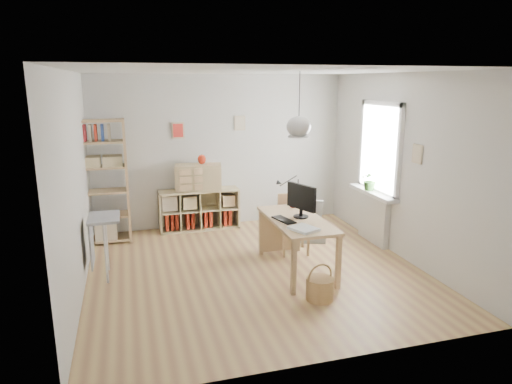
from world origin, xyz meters
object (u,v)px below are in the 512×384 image
object	(u,v)px
tall_bookshelf	(102,177)
storage_chest	(307,227)
monitor	(301,199)
drawer_chest	(198,177)
desk	(297,225)
chair	(293,220)
cube_shelf	(198,212)

from	to	relation	value
tall_bookshelf	storage_chest	bearing A→B (deg)	-13.48
monitor	drawer_chest	size ratio (longest dim) A/B	0.64
desk	tall_bookshelf	distance (m)	3.27
chair	storage_chest	world-z (taller)	chair
tall_bookshelf	desk	bearing A→B (deg)	-37.01
desk	chair	world-z (taller)	chair
cube_shelf	drawer_chest	xyz separation A→B (m)	(0.02, -0.04, 0.65)
tall_bookshelf	drawer_chest	world-z (taller)	tall_bookshelf
cube_shelf	chair	xyz separation A→B (m)	(1.24, -1.52, 0.21)
desk	tall_bookshelf	world-z (taller)	tall_bookshelf
tall_bookshelf	chair	size ratio (longest dim) A/B	2.25
storage_chest	monitor	bearing A→B (deg)	-99.98
tall_bookshelf	monitor	xyz separation A→B (m)	(2.67, -1.90, -0.08)
cube_shelf	tall_bookshelf	distance (m)	1.77
chair	monitor	xyz separation A→B (m)	(-0.14, -0.66, 0.50)
cube_shelf	chair	distance (m)	1.97
desk	tall_bookshelf	bearing A→B (deg)	142.99
desk	chair	xyz separation A→B (m)	(0.22, 0.71, -0.15)
cube_shelf	tall_bookshelf	size ratio (longest dim) A/B	0.70
chair	storage_chest	distance (m)	0.70
desk	monitor	bearing A→B (deg)	33.34
desk	cube_shelf	world-z (taller)	desk
cube_shelf	storage_chest	distance (m)	1.98
tall_bookshelf	drawer_chest	size ratio (longest dim) A/B	2.52
monitor	desk	bearing A→B (deg)	-167.79
tall_bookshelf	storage_chest	size ratio (longest dim) A/B	2.53
tall_bookshelf	drawer_chest	bearing A→B (deg)	8.59
storage_chest	monitor	xyz separation A→B (m)	(-0.57, -1.12, 0.81)
desk	storage_chest	world-z (taller)	desk
monitor	cube_shelf	bearing A→B (deg)	95.74
tall_bookshelf	monitor	distance (m)	3.27
cube_shelf	desk	bearing A→B (deg)	-65.39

